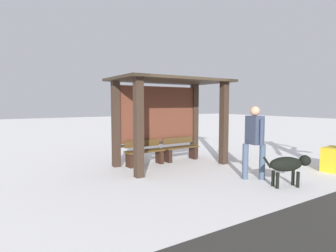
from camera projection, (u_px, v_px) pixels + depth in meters
The scene contains 7 objects.
ground_plane at pixel (171, 165), 8.30m from camera, with size 60.00×60.00×0.00m, color white.
bus_shelter at pixel (167, 104), 8.33m from camera, with size 3.39×1.96×2.50m.
bench_left_inside at pixel (145, 154), 8.28m from camera, with size 1.19×0.37×0.72m.
bench_center_inside at pixel (180, 150), 8.98m from camera, with size 1.19×0.37×0.72m.
person_walking at pixel (254, 137), 6.69m from camera, with size 0.48×0.59×1.75m.
dog at pixel (289, 165), 6.12m from camera, with size 1.04×0.58×0.68m.
grit_bin at pixel (336, 159), 7.52m from camera, with size 0.70×0.56×0.64m, color yellow.
Camera 1 is at (-4.55, -6.80, 1.81)m, focal length 30.26 mm.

